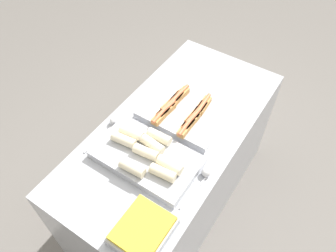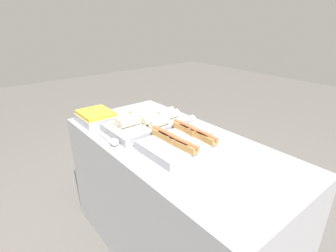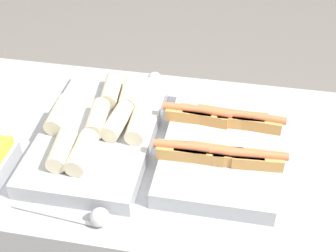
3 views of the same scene
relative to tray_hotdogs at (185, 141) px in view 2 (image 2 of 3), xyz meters
name	(u,v)px [view 2 (image 2 of 3)]	position (x,y,z in m)	size (l,w,h in m)	color
ground_plane	(173,247)	(-0.09, 0.00, -0.89)	(12.00, 12.00, 0.00)	slate
counter	(174,199)	(-0.09, 0.00, -0.47)	(1.55, 0.75, 0.85)	#A8AAB2
tray_hotdogs	(185,141)	(0.00, 0.00, 0.00)	(0.36, 0.48, 0.10)	#A8AAB2
tray_wraps	(149,123)	(-0.35, 0.00, 0.00)	(0.32, 0.55, 0.10)	#A8AAB2
tray_side_front	(96,117)	(-0.69, -0.22, 0.00)	(0.27, 0.23, 0.07)	#A8AAB2
serving_spoon_near	(113,141)	(-0.28, -0.31, -0.02)	(0.26, 0.05, 0.05)	silver
serving_spoon_far	(190,118)	(-0.28, 0.31, -0.02)	(0.28, 0.05, 0.05)	silver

